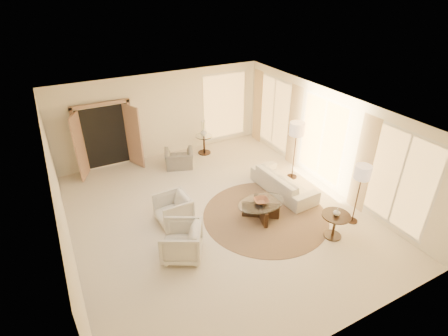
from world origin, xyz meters
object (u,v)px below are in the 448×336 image
side_vase (204,132)px  accent_chair (179,156)px  floor_lamp_near (297,131)px  sofa (283,182)px  side_table (204,143)px  end_vase (337,212)px  bowl (261,201)px  armchair_right (181,240)px  coffee_table (261,208)px  end_table (335,222)px  armchair_left (173,208)px  floor_lamp_far (362,175)px

side_vase → accent_chair: bearing=-155.1°
floor_lamp_near → sofa: bearing=-144.1°
side_table → end_vase: bearing=-81.1°
sofa → bowl: (-1.23, -0.72, 0.20)m
side_table → armchair_right: bearing=-120.6°
end_vase → coffee_table: bearing=128.3°
armchair_right → coffee_table: (2.29, 0.35, -0.14)m
coffee_table → end_vase: (1.13, -1.42, 0.41)m
sofa → side_vase: size_ratio=8.58×
end_table → side_table: bearing=98.9°
end_table → side_vase: bearing=98.9°
bowl → armchair_right: bearing=-171.3°
accent_chair → floor_lamp_near: floor_lamp_near is taller
bowl → end_vase: (1.13, -1.42, 0.20)m
sofa → armchair_right: 3.68m
armchair_left → end_table: armchair_left is taller
accent_chair → end_vase: size_ratio=5.22×
accent_chair → armchair_right: bearing=88.4°
armchair_left → floor_lamp_far: 4.61m
side_vase → end_table: bearing=-81.1°
accent_chair → side_table: bearing=-136.1°
accent_chair → floor_lamp_far: floor_lamp_far is taller
side_table → sofa: bearing=-73.8°
armchair_right → side_table: bearing=178.1°
armchair_right → end_vase: (3.42, -1.07, 0.27)m
floor_lamp_far → armchair_right: bearing=168.5°
end_vase → end_table: bearing=0.0°
floor_lamp_far → bowl: floor_lamp_far is taller
accent_chair → end_table: 5.28m
side_table → floor_lamp_far: (1.69, -5.22, 0.96)m
sofa → floor_lamp_near: bearing=-57.2°
floor_lamp_near → accent_chair: bearing=141.8°
sofa → accent_chair: 3.45m
armchair_right → floor_lamp_near: size_ratio=0.49×
bowl → end_table: bearing=-51.7°
end_vase → bowl: bearing=128.3°
accent_chair → floor_lamp_far: 5.56m
coffee_table → side_vase: size_ratio=6.54×
floor_lamp_near → bowl: (-1.97, -1.25, -1.02)m
coffee_table → end_table: size_ratio=2.44×
side_table → floor_lamp_far: size_ratio=0.41×
armchair_left → floor_lamp_far: size_ratio=0.51×
sofa → side_table: size_ratio=3.20×
sofa → floor_lamp_near: 1.52m
floor_lamp_near → side_vase: bearing=121.6°
end_table → bowl: 1.82m
end_table → end_vase: size_ratio=3.91×
floor_lamp_near → armchair_left: bearing=-174.7°
floor_lamp_near → side_vase: size_ratio=7.26×
coffee_table → side_table: side_table is taller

